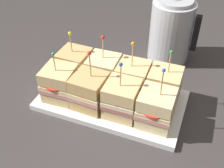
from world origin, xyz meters
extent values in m
plane|color=#383333|center=(0.00, 0.00, 0.00)|extent=(6.00, 6.00, 0.00)
cube|color=white|center=(0.00, 0.00, 0.01)|extent=(0.43, 0.23, 0.01)
cube|color=white|center=(0.00, 0.00, 0.01)|extent=(0.43, 0.23, 0.01)
cube|color=#DBB77A|center=(-0.14, -0.05, 0.04)|extent=(0.09, 0.09, 0.04)
cube|color=tan|center=(-0.14, -0.05, 0.06)|extent=(0.10, 0.10, 0.01)
cube|color=beige|center=(-0.14, -0.05, 0.07)|extent=(0.10, 0.10, 0.01)
cylinder|color=red|center=(-0.14, -0.06, 0.08)|extent=(0.07, 0.07, 0.00)
cube|color=#E8C281|center=(-0.14, -0.05, 0.10)|extent=(0.09, 0.09, 0.04)
cylinder|color=tan|center=(-0.15, -0.06, 0.14)|extent=(0.00, 0.00, 0.07)
sphere|color=green|center=(-0.15, -0.06, 0.17)|extent=(0.01, 0.01, 0.01)
cube|color=tan|center=(-0.05, -0.05, 0.04)|extent=(0.09, 0.09, 0.04)
cube|color=tan|center=(-0.05, -0.05, 0.06)|extent=(0.10, 0.10, 0.01)
cube|color=beige|center=(-0.05, -0.05, 0.07)|extent=(0.10, 0.10, 0.01)
cylinder|color=red|center=(-0.05, -0.06, 0.08)|extent=(0.05, 0.05, 0.00)
cube|color=tan|center=(-0.05, -0.05, 0.10)|extent=(0.09, 0.09, 0.04)
cylinder|color=tan|center=(-0.04, -0.04, 0.15)|extent=(0.00, 0.01, 0.09)
sphere|color=red|center=(-0.04, -0.04, 0.19)|extent=(0.01, 0.01, 0.01)
cube|color=#DBB77A|center=(0.05, -0.05, 0.04)|extent=(0.09, 0.09, 0.04)
cube|color=#B26B60|center=(0.05, -0.05, 0.06)|extent=(0.09, 0.09, 0.01)
cube|color=beige|center=(0.05, -0.05, 0.07)|extent=(0.09, 0.09, 0.01)
cylinder|color=red|center=(0.05, -0.06, 0.08)|extent=(0.05, 0.05, 0.00)
cube|color=#E8C281|center=(0.05, -0.05, 0.10)|extent=(0.09, 0.09, 0.04)
cylinder|color=tan|center=(0.04, -0.05, 0.15)|extent=(0.00, 0.01, 0.08)
sphere|color=blue|center=(0.04, -0.05, 0.19)|extent=(0.01, 0.01, 0.01)
cube|color=beige|center=(0.14, -0.05, 0.04)|extent=(0.09, 0.09, 0.04)
cube|color=tan|center=(0.14, -0.05, 0.06)|extent=(0.09, 0.09, 0.01)
cube|color=beige|center=(0.14, -0.05, 0.07)|extent=(0.09, 0.09, 0.01)
cylinder|color=red|center=(0.14, -0.07, 0.08)|extent=(0.07, 0.07, 0.00)
cube|color=beige|center=(0.14, -0.05, 0.10)|extent=(0.09, 0.09, 0.04)
cylinder|color=tan|center=(0.15, -0.05, 0.15)|extent=(0.00, 0.01, 0.09)
sphere|color=blue|center=(0.15, -0.05, 0.20)|extent=(0.01, 0.01, 0.01)
cube|color=tan|center=(-0.14, 0.05, 0.04)|extent=(0.09, 0.09, 0.04)
cube|color=tan|center=(-0.14, 0.05, 0.06)|extent=(0.10, 0.10, 0.01)
cube|color=beige|center=(-0.14, 0.05, 0.07)|extent=(0.09, 0.09, 0.01)
cylinder|color=red|center=(-0.14, 0.03, 0.08)|extent=(0.06, 0.06, 0.00)
cube|color=tan|center=(-0.14, 0.05, 0.10)|extent=(0.09, 0.09, 0.04)
cylinder|color=tan|center=(-0.15, 0.05, 0.15)|extent=(0.00, 0.01, 0.07)
sphere|color=yellow|center=(-0.15, 0.05, 0.18)|extent=(0.01, 0.01, 0.01)
cube|color=beige|center=(-0.05, 0.05, 0.04)|extent=(0.09, 0.09, 0.04)
cube|color=tan|center=(-0.05, 0.05, 0.06)|extent=(0.10, 0.10, 0.01)
cube|color=beige|center=(-0.05, 0.05, 0.07)|extent=(0.09, 0.09, 0.01)
cylinder|color=red|center=(-0.05, 0.03, 0.08)|extent=(0.07, 0.07, 0.00)
cube|color=beige|center=(-0.05, 0.05, 0.10)|extent=(0.09, 0.09, 0.04)
cylinder|color=tan|center=(-0.05, 0.05, 0.15)|extent=(0.00, 0.01, 0.08)
sphere|color=red|center=(-0.05, 0.05, 0.19)|extent=(0.01, 0.01, 0.01)
cube|color=#DBB77A|center=(0.05, 0.05, 0.04)|extent=(0.09, 0.09, 0.04)
cube|color=tan|center=(0.05, 0.05, 0.06)|extent=(0.10, 0.10, 0.01)
cube|color=beige|center=(0.05, 0.05, 0.07)|extent=(0.09, 0.09, 0.01)
cylinder|color=red|center=(0.05, 0.03, 0.08)|extent=(0.06, 0.06, 0.00)
cube|color=#E8C281|center=(0.05, 0.05, 0.10)|extent=(0.09, 0.09, 0.04)
cylinder|color=tan|center=(0.04, 0.04, 0.15)|extent=(0.00, 0.01, 0.08)
sphere|color=orange|center=(0.04, 0.04, 0.19)|extent=(0.01, 0.01, 0.01)
cube|color=#DBB77A|center=(0.14, 0.05, 0.04)|extent=(0.09, 0.09, 0.04)
cube|color=#B26B60|center=(0.14, 0.05, 0.06)|extent=(0.10, 0.10, 0.01)
cube|color=beige|center=(0.14, 0.05, 0.07)|extent=(0.09, 0.09, 0.01)
cylinder|color=red|center=(0.14, 0.03, 0.08)|extent=(0.06, 0.06, 0.00)
cube|color=#E8C281|center=(0.14, 0.05, 0.10)|extent=(0.09, 0.09, 0.04)
cylinder|color=tan|center=(0.15, 0.05, 0.15)|extent=(0.00, 0.00, 0.08)
sphere|color=green|center=(0.15, 0.05, 0.18)|extent=(0.01, 0.01, 0.01)
cylinder|color=#B7BABF|center=(0.10, 0.31, 0.11)|extent=(0.15, 0.15, 0.21)
cylinder|color=#B7BABF|center=(0.10, 0.31, 0.22)|extent=(0.12, 0.12, 0.01)
cube|color=black|center=(0.19, 0.31, 0.12)|extent=(0.02, 0.02, 0.13)
camera|label=1|loc=(0.23, -0.58, 0.59)|focal=45.00mm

